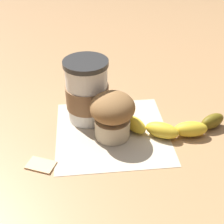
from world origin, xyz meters
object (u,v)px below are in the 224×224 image
Objects in this scene: coffee_cup at (87,92)px; sugar_packet at (41,164)px; muffin at (112,114)px; banana at (175,127)px.

coffee_cup reaches higher than sugar_packet.
muffin reaches higher than banana.
coffee_cup is 0.08m from muffin.
muffin is at bearing 179.36° from banana.
muffin is (0.05, -0.07, -0.01)m from coffee_cup.
banana reaches higher than sugar_packet.
muffin is 1.93× the size of sugar_packet.
sugar_packet is (-0.14, -0.08, -0.05)m from muffin.
muffin is 0.13m from banana.
coffee_cup is 0.61× the size of banana.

